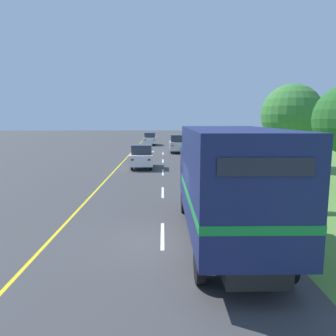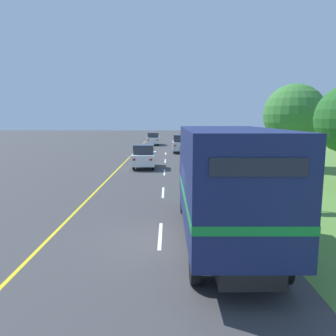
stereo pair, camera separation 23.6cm
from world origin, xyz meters
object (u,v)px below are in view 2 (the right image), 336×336
(lead_car_white, at_px, (144,156))
(lead_car_silver_ahead, at_px, (180,144))
(horse_trailer_truck, at_px, (223,182))
(highway_sign, at_px, (295,165))
(lead_car_white_ahead, at_px, (153,139))
(roadside_tree_mid, at_px, (294,115))

(lead_car_white, relative_size, lead_car_silver_ahead, 1.01)
(horse_trailer_truck, height_order, lead_car_white, horse_trailer_truck)
(highway_sign, bearing_deg, lead_car_silver_ahead, 99.44)
(lead_car_white, height_order, lead_car_white_ahead, lead_car_white)
(horse_trailer_truck, bearing_deg, lead_car_silver_ahead, 90.58)
(horse_trailer_truck, relative_size, highway_sign, 2.62)
(lead_car_white_ahead, xyz_separation_m, roadside_tree_mid, (12.15, -23.25, 3.31))
(roadside_tree_mid, bearing_deg, horse_trailer_truck, -116.90)
(horse_trailer_truck, bearing_deg, roadside_tree_mid, 63.10)
(lead_car_white_ahead, bearing_deg, highway_sign, -77.80)
(lead_car_white, relative_size, highway_sign, 1.24)
(lead_car_silver_ahead, distance_m, lead_car_white_ahead, 11.77)
(lead_car_white, bearing_deg, roadside_tree_mid, -0.46)
(highway_sign, bearing_deg, lead_car_white_ahead, 102.20)
(horse_trailer_truck, height_order, highway_sign, horse_trailer_truck)
(highway_sign, relative_size, roadside_tree_mid, 0.47)
(lead_car_silver_ahead, xyz_separation_m, highway_sign, (4.04, -24.26, 0.93))
(highway_sign, height_order, roadside_tree_mid, roadside_tree_mid)
(lead_car_white, distance_m, lead_car_white_ahead, 23.16)
(highway_sign, bearing_deg, horse_trailer_truck, -132.98)
(lead_car_white_ahead, bearing_deg, horse_trailer_truck, -84.33)
(lead_car_silver_ahead, bearing_deg, highway_sign, -80.56)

